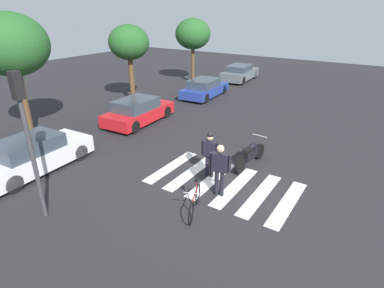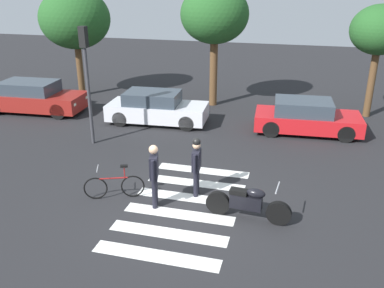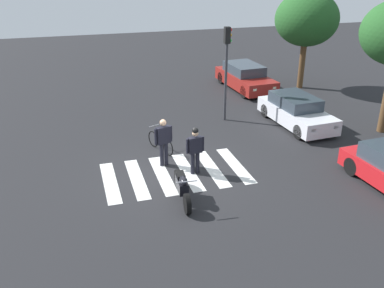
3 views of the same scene
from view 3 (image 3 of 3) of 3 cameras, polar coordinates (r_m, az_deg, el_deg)
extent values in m
plane|color=#232326|center=(14.74, -2.28, -3.99)|extent=(60.00, 60.00, 0.00)
cylinder|color=black|center=(12.42, -0.64, -8.11)|extent=(0.63, 0.19, 0.62)
cylinder|color=black|center=(13.74, -1.92, -4.73)|extent=(0.63, 0.19, 0.62)
cube|color=black|center=(13.03, -1.36, -5.54)|extent=(0.82, 0.34, 0.36)
ellipsoid|color=black|center=(12.70, -1.18, -4.99)|extent=(0.50, 0.28, 0.24)
cube|color=black|center=(13.08, -1.54, -4.21)|extent=(0.46, 0.27, 0.12)
cylinder|color=#A5A5AD|center=(12.13, -0.73, -5.11)|extent=(0.08, 0.62, 0.04)
torus|color=black|center=(16.71, -5.27, 0.68)|extent=(0.62, 0.28, 0.66)
torus|color=black|center=(15.93, -3.28, -0.46)|extent=(0.62, 0.28, 0.66)
cylinder|color=maroon|center=(16.20, -4.33, 1.03)|extent=(0.75, 0.33, 0.04)
cylinder|color=maroon|center=(15.91, -3.73, 1.26)|extent=(0.04, 0.04, 0.34)
cube|color=black|center=(15.84, -3.75, 1.86)|extent=(0.22, 0.17, 0.06)
cylinder|color=#99999E|center=(16.40, -5.16, 2.49)|extent=(0.20, 0.44, 0.03)
cylinder|color=black|center=(15.10, -4.11, -1.46)|extent=(0.14, 0.14, 0.87)
cylinder|color=black|center=(15.18, -3.51, -1.31)|extent=(0.14, 0.14, 0.87)
cube|color=black|center=(14.84, -3.89, 1.21)|extent=(0.32, 0.54, 0.62)
sphere|color=tan|center=(14.66, -3.94, 2.90)|extent=(0.24, 0.24, 0.24)
cylinder|color=black|center=(14.71, -4.94, 0.98)|extent=(0.09, 0.09, 0.59)
cylinder|color=black|center=(14.97, -2.85, 1.45)|extent=(0.09, 0.09, 0.59)
cylinder|color=black|center=(14.60, 0.75, -2.51)|extent=(0.14, 0.14, 0.80)
cylinder|color=black|center=(14.54, 0.09, -2.63)|extent=(0.14, 0.14, 0.80)
cube|color=black|center=(14.28, 0.43, -0.13)|extent=(0.24, 0.48, 0.56)
sphere|color=tan|center=(14.11, 0.44, 1.46)|extent=(0.22, 0.22, 0.22)
cylinder|color=black|center=(14.37, 1.48, 0.03)|extent=(0.09, 0.09, 0.54)
cylinder|color=black|center=(14.18, -0.63, -0.30)|extent=(0.09, 0.09, 0.54)
sphere|color=black|center=(14.07, 0.44, 1.83)|extent=(0.23, 0.23, 0.23)
cube|color=silver|center=(14.43, -11.00, -5.09)|extent=(2.91, 0.45, 0.01)
cube|color=silver|center=(14.51, -7.46, -4.65)|extent=(2.91, 0.45, 0.01)
cube|color=silver|center=(14.65, -3.99, -4.20)|extent=(2.91, 0.45, 0.01)
cube|color=silver|center=(14.84, -0.59, -3.75)|extent=(2.91, 0.45, 0.01)
cube|color=silver|center=(15.08, 2.71, -3.29)|extent=(2.91, 0.45, 0.01)
cube|color=silver|center=(15.37, 5.88, -2.84)|extent=(2.91, 0.45, 0.01)
cylinder|color=black|center=(23.45, 10.62, 7.32)|extent=(0.69, 0.26, 0.68)
cylinder|color=black|center=(22.71, 7.12, 7.00)|extent=(0.69, 0.26, 0.68)
cylinder|color=black|center=(26.02, 7.26, 9.18)|extent=(0.69, 0.26, 0.68)
cylinder|color=black|center=(25.35, 4.02, 8.92)|extent=(0.69, 0.26, 0.68)
cube|color=maroon|center=(24.31, 7.22, 8.58)|extent=(4.58, 2.08, 0.68)
cube|color=#333D47|center=(24.35, 7.05, 10.08)|extent=(2.51, 1.74, 0.53)
cube|color=#F2EDCC|center=(22.71, 11.05, 7.49)|extent=(0.09, 0.20, 0.12)
cube|color=#F2EDCC|center=(22.15, 8.45, 7.26)|extent=(0.09, 0.20, 0.12)
cylinder|color=black|center=(18.73, 18.05, 2.14)|extent=(0.64, 0.26, 0.62)
cylinder|color=black|center=(17.91, 14.33, 1.59)|extent=(0.64, 0.26, 0.62)
cylinder|color=black|center=(20.84, 13.50, 4.86)|extent=(0.64, 0.26, 0.62)
cylinder|color=black|center=(20.11, 9.99, 4.46)|extent=(0.64, 0.26, 0.62)
cube|color=silver|center=(19.30, 13.93, 3.86)|extent=(4.20, 1.93, 0.65)
cube|color=#333D47|center=(19.28, 13.77, 5.68)|extent=(2.30, 1.61, 0.51)
cube|color=#F2EDCC|center=(18.07, 18.83, 2.20)|extent=(0.09, 0.20, 0.12)
cube|color=#F2EDCC|center=(17.45, 16.05, 1.79)|extent=(0.09, 0.20, 0.12)
cylinder|color=black|center=(15.51, 20.87, -2.85)|extent=(0.65, 0.26, 0.64)
cylinder|color=#38383D|center=(19.07, 4.57, 8.22)|extent=(0.12, 0.12, 3.50)
cube|color=black|center=(18.61, 4.78, 14.45)|extent=(0.25, 0.25, 0.70)
sphere|color=red|center=(18.62, 5.20, 15.16)|extent=(0.16, 0.16, 0.16)
sphere|color=orange|center=(18.65, 5.17, 14.46)|extent=(0.16, 0.16, 0.16)
sphere|color=green|center=(18.69, 5.14, 13.76)|extent=(0.16, 0.16, 0.16)
cylinder|color=brown|center=(25.02, 14.62, 10.21)|extent=(0.33, 0.33, 2.55)
ellipsoid|color=#235623|center=(24.57, 15.26, 16.01)|extent=(3.43, 3.43, 2.92)
camera|label=1|loc=(21.15, -20.58, 19.01)|focal=29.17mm
camera|label=2|loc=(11.79, -49.18, 10.13)|focal=38.75mm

